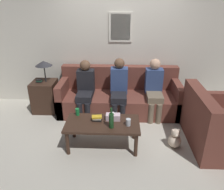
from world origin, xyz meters
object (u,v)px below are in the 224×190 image
at_px(drinking_glass, 128,122).
at_px(person_left, 85,87).
at_px(couch_main, 119,97).
at_px(coffee_table, 102,126).
at_px(couch_side, 214,127).
at_px(teddy_bear, 175,139).
at_px(wine_bottle, 111,120).
at_px(person_middle, 119,87).
at_px(person_right, 154,87).

xyz_separation_m(drinking_glass, person_left, (-0.84, 1.13, 0.11)).
relative_size(couch_main, coffee_table, 2.11).
bearing_deg(drinking_glass, coffee_table, 171.08).
xyz_separation_m(couch_side, person_left, (-2.27, 0.91, 0.30)).
bearing_deg(teddy_bear, drinking_glass, -173.37).
bearing_deg(wine_bottle, person_left, 115.73).
relative_size(couch_side, teddy_bear, 3.78).
distance_m(coffee_table, drinking_glass, 0.43).
height_order(couch_side, drinking_glass, couch_side).
bearing_deg(person_middle, person_left, 179.35).
relative_size(wine_bottle, drinking_glass, 2.99).
bearing_deg(couch_side, teddy_bear, 101.34).
distance_m(coffee_table, wine_bottle, 0.27).
height_order(person_right, teddy_bear, person_right).
bearing_deg(drinking_glass, teddy_bear, 6.63).
height_order(couch_main, wine_bottle, couch_main).
bearing_deg(couch_side, couch_main, 55.15).
bearing_deg(couch_main, teddy_bear, -53.01).
xyz_separation_m(coffee_table, person_left, (-0.43, 1.07, 0.22)).
bearing_deg(couch_main, person_left, -164.61).
bearing_deg(coffee_table, person_right, 49.11).
relative_size(coffee_table, wine_bottle, 3.50).
height_order(couch_side, person_left, person_left).
bearing_deg(person_right, couch_side, -46.87).
height_order(wine_bottle, person_middle, person_middle).
distance_m(couch_main, wine_bottle, 1.42).
xyz_separation_m(person_right, teddy_bear, (0.23, -1.08, -0.48)).
bearing_deg(couch_main, person_middle, -92.15).
distance_m(coffee_table, person_right, 1.48).
bearing_deg(teddy_bear, person_middle, 132.10).
relative_size(person_middle, person_right, 1.01).
distance_m(couch_side, wine_bottle, 1.74).
bearing_deg(drinking_glass, person_right, 64.90).
distance_m(person_middle, person_right, 0.71).
height_order(drinking_glass, person_right, person_right).
height_order(wine_bottle, teddy_bear, wine_bottle).
bearing_deg(person_left, drinking_glass, -53.47).
relative_size(couch_main, teddy_bear, 7.34).
xyz_separation_m(wine_bottle, person_middle, (0.10, 1.20, 0.05)).
relative_size(couch_side, person_middle, 1.09).
xyz_separation_m(couch_side, drinking_glass, (-1.43, -0.22, 0.19)).
bearing_deg(coffee_table, wine_bottle, -42.08).
xyz_separation_m(drinking_glass, person_middle, (-0.16, 1.13, 0.12)).
relative_size(couch_side, person_right, 1.10).
height_order(couch_side, teddy_bear, couch_side).
bearing_deg(coffee_table, couch_side, 4.89).
relative_size(couch_main, couch_side, 1.94).
bearing_deg(person_middle, teddy_bear, -47.90).
bearing_deg(teddy_bear, couch_side, 11.34).
distance_m(wine_bottle, person_left, 1.34).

